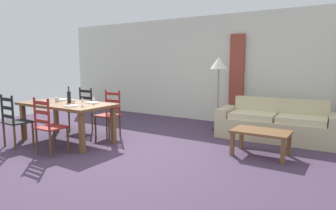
{
  "coord_description": "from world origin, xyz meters",
  "views": [
    {
      "loc": [
        3.31,
        -3.78,
        1.51
      ],
      "look_at": [
        0.44,
        0.71,
        0.75
      ],
      "focal_mm": 31.49,
      "sensor_mm": 36.0,
      "label": 1
    }
  ],
  "objects_px": {
    "dining_chair_far_left": "(82,109)",
    "coffee_cup_primary": "(73,102)",
    "coffee_cup_secondary": "(57,100)",
    "wine_glass_far_right": "(94,98)",
    "dining_chair_far_right": "(109,114)",
    "dining_chair_near_left": "(15,121)",
    "wine_glass_far_left": "(60,96)",
    "wine_glass_near_right": "(82,100)",
    "coffee_table": "(261,134)",
    "wine_glass_near_left": "(49,97)",
    "dining_chair_near_right": "(49,126)",
    "couch": "(277,125)",
    "standing_lamp": "(219,68)",
    "dining_table": "(66,107)",
    "wine_bottle": "(69,97)"
  },
  "relations": [
    {
      "from": "dining_chair_far_left",
      "to": "coffee_cup_primary",
      "type": "relative_size",
      "value": 10.67
    },
    {
      "from": "coffee_cup_primary",
      "to": "coffee_cup_secondary",
      "type": "xyz_separation_m",
      "value": [
        -0.57,
        0.07,
        0.0
      ]
    },
    {
      "from": "dining_chair_far_left",
      "to": "wine_glass_far_right",
      "type": "relative_size",
      "value": 5.96
    },
    {
      "from": "dining_chair_far_right",
      "to": "coffee_cup_secondary",
      "type": "bearing_deg",
      "value": -135.88
    },
    {
      "from": "dining_chair_near_left",
      "to": "wine_glass_far_left",
      "type": "bearing_deg",
      "value": 81.02
    },
    {
      "from": "dining_chair_far_right",
      "to": "coffee_cup_secondary",
      "type": "height_order",
      "value": "dining_chair_far_right"
    },
    {
      "from": "wine_glass_near_right",
      "to": "dining_chair_near_left",
      "type": "bearing_deg",
      "value": -148.43
    },
    {
      "from": "wine_glass_far_right",
      "to": "coffee_table",
      "type": "distance_m",
      "value": 3.03
    },
    {
      "from": "dining_chair_far_left",
      "to": "coffee_cup_primary",
      "type": "distance_m",
      "value": 1.17
    },
    {
      "from": "wine_glass_far_left",
      "to": "coffee_cup_primary",
      "type": "xyz_separation_m",
      "value": [
        0.6,
        -0.18,
        -0.07
      ]
    },
    {
      "from": "dining_chair_far_right",
      "to": "wine_glass_near_left",
      "type": "xyz_separation_m",
      "value": [
        -0.72,
        -0.87,
        0.38
      ]
    },
    {
      "from": "dining_chair_near_right",
      "to": "coffee_cup_primary",
      "type": "bearing_deg",
      "value": 104.62
    },
    {
      "from": "dining_chair_near_right",
      "to": "wine_glass_near_right",
      "type": "relative_size",
      "value": 5.96
    },
    {
      "from": "coffee_cup_primary",
      "to": "coffee_cup_secondary",
      "type": "bearing_deg",
      "value": 172.67
    },
    {
      "from": "dining_chair_far_right",
      "to": "couch",
      "type": "bearing_deg",
      "value": 28.39
    },
    {
      "from": "dining_chair_far_left",
      "to": "standing_lamp",
      "type": "xyz_separation_m",
      "value": [
        2.53,
        1.73,
        0.93
      ]
    },
    {
      "from": "dining_chair_near_left",
      "to": "dining_chair_near_right",
      "type": "xyz_separation_m",
      "value": [
        0.91,
        0.05,
        0.0
      ]
    },
    {
      "from": "wine_glass_near_left",
      "to": "wine_glass_far_right",
      "type": "distance_m",
      "value": 0.94
    },
    {
      "from": "coffee_cup_secondary",
      "to": "coffee_table",
      "type": "bearing_deg",
      "value": 16.46
    },
    {
      "from": "dining_table",
      "to": "wine_bottle",
      "type": "bearing_deg",
      "value": 57.08
    },
    {
      "from": "dining_chair_far_right",
      "to": "wine_glass_near_right",
      "type": "relative_size",
      "value": 5.96
    },
    {
      "from": "dining_chair_far_left",
      "to": "wine_glass_far_left",
      "type": "bearing_deg",
      "value": -77.51
    },
    {
      "from": "dining_chair_near_left",
      "to": "dining_table",
      "type": "bearing_deg",
      "value": 59.13
    },
    {
      "from": "couch",
      "to": "standing_lamp",
      "type": "distance_m",
      "value": 1.76
    },
    {
      "from": "wine_glass_far_left",
      "to": "standing_lamp",
      "type": "relative_size",
      "value": 0.1
    },
    {
      "from": "wine_glass_near_left",
      "to": "wine_glass_far_right",
      "type": "height_order",
      "value": "same"
    },
    {
      "from": "standing_lamp",
      "to": "dining_table",
      "type": "bearing_deg",
      "value": -129.4
    },
    {
      "from": "dining_chair_far_right",
      "to": "coffee_cup_primary",
      "type": "distance_m",
      "value": 0.85
    },
    {
      "from": "couch",
      "to": "wine_glass_near_left",
      "type": "bearing_deg",
      "value": -146.18
    },
    {
      "from": "dining_chair_far_left",
      "to": "wine_glass_far_right",
      "type": "height_order",
      "value": "dining_chair_far_left"
    },
    {
      "from": "dining_chair_near_left",
      "to": "couch",
      "type": "height_order",
      "value": "dining_chair_near_left"
    },
    {
      "from": "dining_table",
      "to": "coffee_cup_primary",
      "type": "height_order",
      "value": "coffee_cup_primary"
    },
    {
      "from": "wine_glass_near_right",
      "to": "coffee_cup_primary",
      "type": "relative_size",
      "value": 1.79
    },
    {
      "from": "dining_chair_near_right",
      "to": "coffee_cup_primary",
      "type": "xyz_separation_m",
      "value": [
        -0.17,
        0.66,
        0.32
      ]
    },
    {
      "from": "dining_chair_far_right",
      "to": "coffee_cup_primary",
      "type": "bearing_deg",
      "value": -101.06
    },
    {
      "from": "standing_lamp",
      "to": "dining_chair_far_right",
      "type": "bearing_deg",
      "value": -132.31
    },
    {
      "from": "wine_glass_near_right",
      "to": "dining_chair_far_left",
      "type": "bearing_deg",
      "value": 139.47
    },
    {
      "from": "dining_chair_far_right",
      "to": "standing_lamp",
      "type": "bearing_deg",
      "value": 47.69
    },
    {
      "from": "dining_chair_near_left",
      "to": "dining_chair_far_right",
      "type": "relative_size",
      "value": 1.0
    },
    {
      "from": "dining_chair_far_left",
      "to": "wine_glass_far_left",
      "type": "distance_m",
      "value": 0.78
    },
    {
      "from": "dining_table",
      "to": "wine_bottle",
      "type": "xyz_separation_m",
      "value": [
        0.03,
        0.05,
        0.2
      ]
    },
    {
      "from": "dining_chair_far_right",
      "to": "wine_glass_far_left",
      "type": "bearing_deg",
      "value": -141.43
    },
    {
      "from": "standing_lamp",
      "to": "dining_chair_far_left",
      "type": "bearing_deg",
      "value": -145.73
    },
    {
      "from": "wine_glass_far_left",
      "to": "standing_lamp",
      "type": "distance_m",
      "value": 3.42
    },
    {
      "from": "dining_table",
      "to": "couch",
      "type": "distance_m",
      "value": 4.15
    },
    {
      "from": "dining_chair_far_left",
      "to": "dining_chair_near_left",
      "type": "bearing_deg",
      "value": -89.73
    },
    {
      "from": "coffee_table",
      "to": "dining_chair_near_left",
      "type": "bearing_deg",
      "value": -154.12
    },
    {
      "from": "dining_chair_near_right",
      "to": "standing_lamp",
      "type": "distance_m",
      "value": 3.73
    },
    {
      "from": "wine_glass_near_right",
      "to": "wine_glass_far_left",
      "type": "relative_size",
      "value": 1.0
    },
    {
      "from": "dining_chair_near_right",
      "to": "wine_glass_near_right",
      "type": "distance_m",
      "value": 0.73
    }
  ]
}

